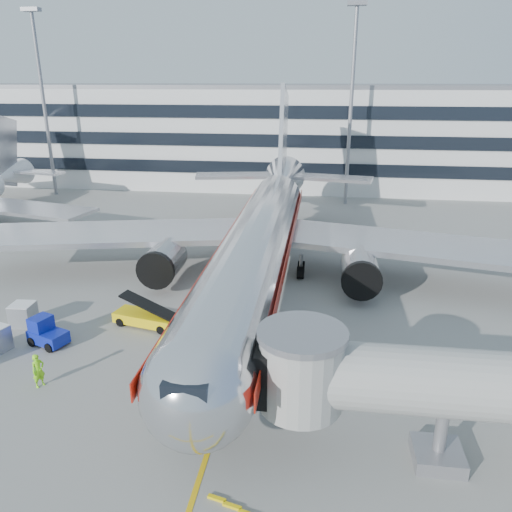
# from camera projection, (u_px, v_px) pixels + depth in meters

# --- Properties ---
(ground) EXTENTS (180.00, 180.00, 0.00)m
(ground) POSITION_uv_depth(u_px,v_px,m) (239.00, 355.00, 31.55)
(ground) COLOR gray
(ground) RESTS_ON ground
(lead_in_line) EXTENTS (0.25, 70.00, 0.01)m
(lead_in_line) POSITION_uv_depth(u_px,v_px,m) (259.00, 292.00, 40.88)
(lead_in_line) COLOR #E3B00B
(lead_in_line) RESTS_ON ground
(main_jet) EXTENTS (50.95, 48.70, 16.06)m
(main_jet) POSITION_uv_depth(u_px,v_px,m) (262.00, 236.00, 41.07)
(main_jet) COLOR silver
(main_jet) RESTS_ON ground
(jet_bridge) EXTENTS (17.80, 4.50, 7.00)m
(jet_bridge) POSITION_uv_depth(u_px,v_px,m) (488.00, 392.00, 21.25)
(jet_bridge) COLOR silver
(jet_bridge) RESTS_ON ground
(terminal) EXTENTS (150.00, 24.25, 15.60)m
(terminal) POSITION_uv_depth(u_px,v_px,m) (296.00, 134.00, 83.02)
(terminal) COLOR silver
(terminal) RESTS_ON ground
(light_mast_west) EXTENTS (2.40, 1.20, 25.45)m
(light_mast_west) POSITION_uv_depth(u_px,v_px,m) (42.00, 91.00, 70.16)
(light_mast_west) COLOR gray
(light_mast_west) RESTS_ON ground
(light_mast_centre) EXTENTS (2.40, 1.20, 25.45)m
(light_mast_centre) POSITION_uv_depth(u_px,v_px,m) (352.00, 92.00, 64.74)
(light_mast_centre) COLOR gray
(light_mast_centre) RESTS_ON ground
(belt_loader) EXTENTS (4.87, 2.61, 2.27)m
(belt_loader) POSITION_uv_depth(u_px,v_px,m) (146.00, 317.00, 35.10)
(belt_loader) COLOR yellow
(belt_loader) RESTS_ON ground
(baggage_tug) EXTENTS (2.84, 2.28, 1.87)m
(baggage_tug) POSITION_uv_depth(u_px,v_px,m) (46.00, 333.00, 32.59)
(baggage_tug) COLOR #0E1D9D
(baggage_tug) RESTS_ON ground
(cargo_container_right) EXTENTS (1.57, 1.57, 1.59)m
(cargo_container_right) POSITION_uv_depth(u_px,v_px,m) (23.00, 314.00, 35.16)
(cargo_container_right) COLOR #A6A8AD
(cargo_container_right) RESTS_ON ground
(ramp_worker) EXTENTS (0.77, 0.87, 2.01)m
(ramp_worker) POSITION_uv_depth(u_px,v_px,m) (38.00, 371.00, 28.02)
(ramp_worker) COLOR #8DF71A
(ramp_worker) RESTS_ON ground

